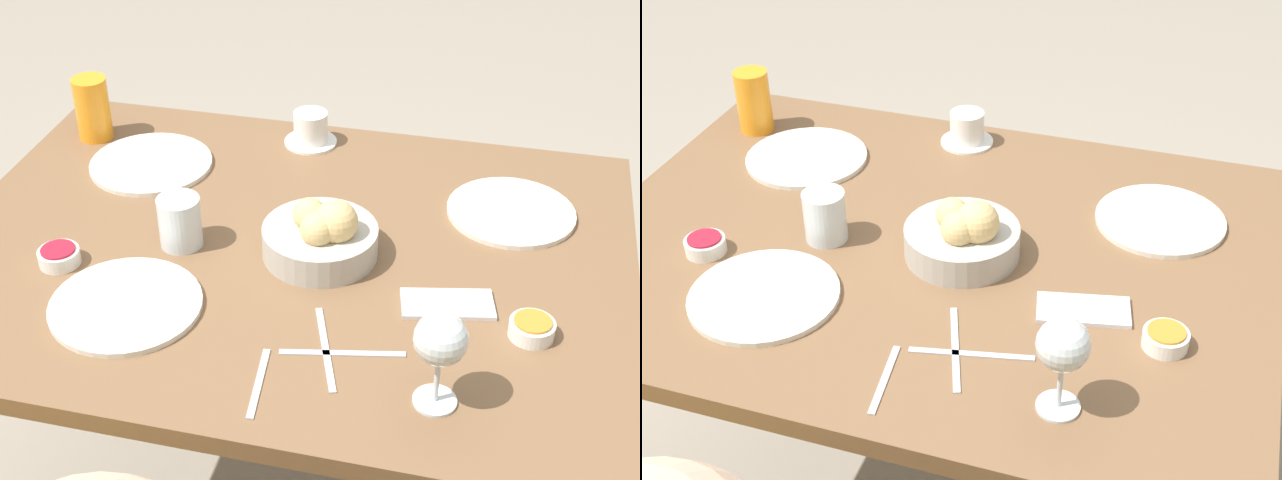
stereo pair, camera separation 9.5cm
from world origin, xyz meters
TOP-DOWN VIEW (x-y plane):
  - dining_table at (0.00, 0.00)m, footprint 1.22×0.93m
  - bread_basket at (-0.07, 0.01)m, footprint 0.20×0.20m
  - plate_near_left at (-0.39, -0.20)m, footprint 0.24×0.24m
  - plate_near_right at (0.34, -0.21)m, footprint 0.25×0.25m
  - plate_far_center at (0.20, 0.23)m, footprint 0.25×0.25m
  - juice_glass at (0.50, -0.30)m, footprint 0.07×0.07m
  - water_tumbler at (0.18, 0.04)m, footprint 0.08×0.08m
  - wine_glass at (-0.31, 0.33)m, footprint 0.08×0.08m
  - coffee_cup at (0.05, -0.38)m, footprint 0.11×0.11m
  - jam_bowl_berry at (0.36, 0.14)m, footprint 0.07×0.07m
  - jam_bowl_honey at (-0.44, 0.15)m, footprint 0.07×0.07m
  - fork_silver at (-0.16, 0.26)m, footprint 0.19×0.05m
  - knife_silver at (-0.13, 0.25)m, footprint 0.07×0.19m
  - spoon_coffee at (-0.06, 0.35)m, footprint 0.03×0.14m
  - cell_phone at (-0.30, 0.11)m, footprint 0.16×0.10m

SIDE VIEW (x-z plane):
  - dining_table at x=0.00m, z-range 0.27..1.02m
  - spoon_coffee at x=-0.06m, z-range 0.75..0.75m
  - fork_silver at x=-0.16m, z-range 0.75..0.75m
  - knife_silver at x=-0.13m, z-range 0.75..0.75m
  - cell_phone at x=-0.30m, z-range 0.75..0.76m
  - plate_near_left at x=-0.39m, z-range 0.75..0.76m
  - plate_near_right at x=0.34m, z-range 0.75..0.76m
  - plate_far_center at x=0.20m, z-range 0.75..0.76m
  - jam_bowl_berry at x=0.36m, z-range 0.75..0.78m
  - jam_bowl_honey at x=-0.44m, z-range 0.75..0.78m
  - coffee_cup at x=0.05m, z-range 0.75..0.82m
  - bread_basket at x=-0.07m, z-range 0.73..0.85m
  - water_tumbler at x=0.18m, z-range 0.75..0.85m
  - juice_glass at x=0.50m, z-range 0.75..0.89m
  - wine_glass at x=-0.31m, z-range 0.79..0.94m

